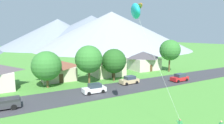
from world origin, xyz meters
TOP-DOWN VIEW (x-y plane):
  - road_strip at (0.00, 29.61)m, footprint 160.00×7.93m
  - mountain_west_ridge at (55.01, 121.81)m, footprint 113.42×113.42m
  - mountain_far_east_ridge at (23.23, 154.02)m, footprint 90.37×90.37m
  - mountain_far_west_ridge at (48.52, 143.95)m, footprint 109.49×109.49m
  - house_leftmost at (-2.95, 42.64)m, footprint 8.03×7.05m
  - house_left_center at (9.46, 41.91)m, footprint 8.26×8.28m
  - house_right_center at (22.87, 43.64)m, footprint 8.77×8.29m
  - tree_near_left at (2.08, 35.62)m, footprint 5.83×5.83m
  - tree_left_of_center at (-6.23, 37.14)m, footprint 5.84×5.84m
  - tree_center at (27.29, 37.19)m, footprint 5.84×5.84m
  - tree_right_of_center at (8.17, 35.64)m, footprint 5.59×5.59m
  - parked_car_white_west_end at (0.48, 29.26)m, footprint 4.22×2.12m
  - parked_car_tan_mid_west at (9.58, 31.40)m, footprint 4.27×2.21m
  - parked_car_red_mid_east at (20.82, 27.79)m, footprint 4.22×2.11m
  - kite_flyer_with_kite at (0.02, 16.24)m, footprint 4.36×6.04m

SIDE VIEW (x-z plane):
  - road_strip at x=0.00m, z-range 0.00..0.08m
  - parked_car_white_west_end at x=0.48m, z-range 0.03..1.71m
  - parked_car_tan_mid_west at x=9.58m, z-range 0.03..1.71m
  - parked_car_red_mid_east at x=20.82m, z-range 0.03..1.71m
  - house_leftmost at x=-2.95m, z-range 0.08..4.80m
  - house_left_center at x=9.46m, z-range 0.09..5.25m
  - house_right_center at x=22.87m, z-range 0.10..5.58m
  - tree_left_of_center at x=-6.23m, z-range 0.74..8.08m
  - tree_right_of_center at x=8.17m, z-range 0.88..8.24m
  - tree_near_left at x=2.08m, z-range 1.23..9.53m
  - tree_center at x=27.29m, z-range 1.62..10.73m
  - mountain_far_east_ridge at x=23.23m, z-range 0.00..23.17m
  - kite_flyer_with_kite at x=0.02m, z-range 5.80..19.73m
  - mountain_far_west_ridge at x=48.52m, z-range 0.00..26.30m
  - mountain_west_ridge at x=55.01m, z-range 0.00..27.39m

